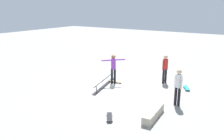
# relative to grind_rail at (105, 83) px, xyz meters

# --- Properties ---
(ground_plane) EXTENTS (60.00, 60.00, 0.00)m
(ground_plane) POSITION_rel_grind_rail_xyz_m (0.11, 0.79, -0.18)
(ground_plane) COLOR gray
(grind_rail) EXTENTS (3.01, 0.94, 0.41)m
(grind_rail) POSITION_rel_grind_rail_xyz_m (0.00, 0.00, 0.00)
(grind_rail) COLOR black
(grind_rail) RESTS_ON ground_plane
(skate_ledge) EXTENTS (1.73, 0.48, 0.34)m
(skate_ledge) POSITION_rel_grind_rail_xyz_m (2.13, 3.86, -0.00)
(skate_ledge) COLOR #B2A893
(skate_ledge) RESTS_ON ground_plane
(skater_main) EXTENTS (1.05, 0.99, 1.69)m
(skater_main) POSITION_rel_grind_rail_xyz_m (-0.65, 0.17, 0.81)
(skater_main) COLOR black
(skater_main) RESTS_ON ground_plane
(skateboard_main) EXTENTS (0.28, 0.81, 0.09)m
(skateboard_main) POSITION_rel_grind_rail_xyz_m (-0.85, 0.17, -0.10)
(skateboard_main) COLOR tan
(skateboard_main) RESTS_ON ground_plane
(bystander_red_shirt) EXTENTS (0.36, 0.28, 1.66)m
(bystander_red_shirt) POSITION_rel_grind_rail_xyz_m (-2.33, 2.60, 0.76)
(bystander_red_shirt) COLOR black
(bystander_red_shirt) RESTS_ON ground_plane
(bystander_white_shirt) EXTENTS (0.24, 0.39, 1.69)m
(bystander_white_shirt) POSITION_rel_grind_rail_xyz_m (0.41, 4.25, 0.78)
(bystander_white_shirt) COLOR black
(bystander_white_shirt) RESTS_ON ground_plane
(loose_skateboard_black) EXTENTS (0.77, 0.62, 0.09)m
(loose_skateboard_black) POSITION_rel_grind_rail_xyz_m (3.15, 2.44, -0.10)
(loose_skateboard_black) COLOR black
(loose_skateboard_black) RESTS_ON ground_plane
(loose_skateboard_teal) EXTENTS (0.80, 0.55, 0.09)m
(loose_skateboard_teal) POSITION_rel_grind_rail_xyz_m (-1.99, 3.99, -0.10)
(loose_skateboard_teal) COLOR teal
(loose_skateboard_teal) RESTS_ON ground_plane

